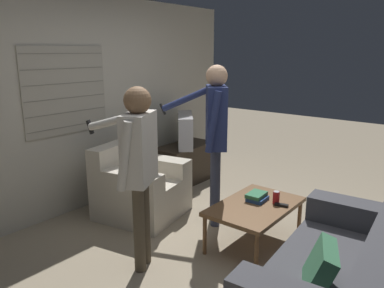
# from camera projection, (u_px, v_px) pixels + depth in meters

# --- Properties ---
(ground_plane) EXTENTS (16.00, 16.00, 0.00)m
(ground_plane) POSITION_uv_depth(u_px,v_px,m) (223.00, 254.00, 3.59)
(ground_plane) COLOR gray
(wall_back) EXTENTS (5.20, 0.08, 2.55)m
(wall_back) POSITION_uv_depth(u_px,v_px,m) (85.00, 103.00, 4.51)
(wall_back) COLOR #BCB7A8
(wall_back) RESTS_ON ground_plane
(couch_blue) EXTENTS (1.74, 0.94, 0.86)m
(couch_blue) POSITION_uv_depth(u_px,v_px,m) (340.00, 285.00, 2.56)
(couch_blue) COLOR #424247
(couch_blue) RESTS_ON ground_plane
(armchair_beige) EXTENTS (1.02, 1.03, 0.84)m
(armchair_beige) POSITION_uv_depth(u_px,v_px,m) (139.00, 187.00, 4.41)
(armchair_beige) COLOR beige
(armchair_beige) RESTS_ON ground_plane
(coffee_table) EXTENTS (0.99, 0.64, 0.43)m
(coffee_table) POSITION_uv_depth(u_px,v_px,m) (255.00, 208.00, 3.68)
(coffee_table) COLOR brown
(coffee_table) RESTS_ON ground_plane
(tv_stand) EXTENTS (0.93, 0.47, 0.55)m
(tv_stand) POSITION_uv_depth(u_px,v_px,m) (185.00, 163.00, 5.53)
(tv_stand) COLOR #33281E
(tv_stand) RESTS_ON ground_plane
(tv) EXTENTS (0.73, 0.67, 0.45)m
(tv) POSITION_uv_depth(u_px,v_px,m) (185.00, 130.00, 5.41)
(tv) COLOR #B2B2B7
(tv) RESTS_ON tv_stand
(person_left_standing) EXTENTS (0.51, 0.80, 1.62)m
(person_left_standing) POSITION_uv_depth(u_px,v_px,m) (138.00, 157.00, 3.15)
(person_left_standing) COLOR #4C4233
(person_left_standing) RESTS_ON ground_plane
(person_right_standing) EXTENTS (0.51, 0.84, 1.76)m
(person_right_standing) POSITION_uv_depth(u_px,v_px,m) (215.00, 125.00, 3.98)
(person_right_standing) COLOR #33384C
(person_right_standing) RESTS_ON ground_plane
(book_stack) EXTENTS (0.23, 0.19, 0.08)m
(book_stack) POSITION_uv_depth(u_px,v_px,m) (257.00, 197.00, 3.76)
(book_stack) COLOR #284C89
(book_stack) RESTS_ON coffee_table
(soda_can) EXTENTS (0.07, 0.07, 0.13)m
(soda_can) POSITION_uv_depth(u_px,v_px,m) (276.00, 197.00, 3.68)
(soda_can) COLOR red
(soda_can) RESTS_ON coffee_table
(spare_remote) EXTENTS (0.06, 0.14, 0.02)m
(spare_remote) POSITION_uv_depth(u_px,v_px,m) (281.00, 205.00, 3.63)
(spare_remote) COLOR black
(spare_remote) RESTS_ON coffee_table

